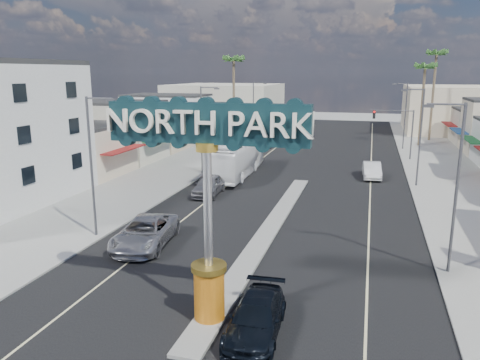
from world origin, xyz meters
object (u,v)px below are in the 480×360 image
Objects in this scene: suv_right at (256,318)px; streetlight_l_far at (254,109)px; streetlight_l_near at (93,160)px; streetlight_r_near at (454,181)px; streetlight_r_mid at (419,132)px; traffic_signal_left at (249,120)px; car_parked_left at (209,185)px; streetlight_r_far at (404,112)px; palm_right_far at (436,58)px; palm_right_mid at (425,71)px; palm_left_far at (234,64)px; traffic_signal_right at (397,124)px; streetlight_l_mid at (203,125)px; suv_left at (145,232)px; gateway_sign at (207,188)px; city_bus at (237,158)px; car_parked_right at (372,170)px.

streetlight_l_far is at bearing 101.27° from suv_right.
streetlight_l_far is at bearing 90.00° from streetlight_l_near.
streetlight_r_near and streetlight_r_mid have the same top height.
traffic_signal_left is 1.18× the size of car_parked_left.
palm_right_far reaches higher than streetlight_r_far.
streetlight_l_far is 20.87m from streetlight_r_far.
palm_right_far reaches higher than streetlight_r_near.
palm_right_mid is at bearing 9.69° from streetlight_l_far.
palm_left_far is 26.70m from palm_right_mid.
palm_left_far is at bearing -156.80° from palm_right_far.
traffic_signal_right is 0.50× the size of palm_right_mid.
streetlight_r_near is at bearing -90.00° from streetlight_r_far.
streetlight_l_mid is 1.00× the size of streetlight_l_far.
palm_right_mid reaches higher than traffic_signal_left.
streetlight_l_far is 1.44× the size of suv_left.
palm_left_far is 30.57m from car_parked_left.
traffic_signal_right is 14.07m from streetlight_r_mid.
streetlight_l_far reaches higher than suv_left.
palm_left_far is at bearing 105.15° from gateway_sign.
palm_left_far is (-23.43, 40.00, 6.43)m from streetlight_r_near.
streetlight_r_mid is 26.71m from palm_right_mid.
traffic_signal_right is 0.47× the size of city_bus.
traffic_signal_right is at bearing 73.06° from car_parked_right.
palm_right_far reaches higher than car_parked_right.
palm_left_far reaches higher than traffic_signal_right.
streetlight_r_far is (20.87, 22.00, 0.00)m from streetlight_l_mid.
streetlight_r_far is at bearing 90.00° from streetlight_r_near.
streetlight_r_far is at bearing 81.14° from traffic_signal_right.
palm_right_far is (2.00, 6.00, 1.78)m from palm_right_mid.
palm_left_far is 28.24m from car_parked_right.
streetlight_r_near is 0.74× the size of palm_right_mid.
streetlight_r_mid is at bearing -84.90° from traffic_signal_right.
palm_right_far is 62.91m from suv_right.
gateway_sign is 0.71× the size of city_bus.
traffic_signal_left is at bearing 102.22° from suv_right.
streetlight_l_mid reaches higher than suv_left.
streetlight_l_far is at bearing 133.48° from streetlight_r_mid.
streetlight_r_far is at bearing 50.28° from city_bus.
palm_left_far is at bearing 98.54° from car_parked_left.
suv_right is (-12.84, -60.47, -11.65)m from palm_right_far.
traffic_signal_left is 0.67× the size of streetlight_r_far.
suv_left is 20.87m from city_bus.
streetlight_l_far is 1.78× the size of suv_right.
suv_right is at bearing -11.80° from gateway_sign.
traffic_signal_right is (9.18, 42.02, -1.65)m from gateway_sign.
gateway_sign is 1.02× the size of streetlight_r_near.
streetlight_l_mid is at bearing -144.50° from traffic_signal_right.
streetlight_r_near is at bearing -43.79° from streetlight_l_mid.
suv_left is 0.49× the size of city_bus.
traffic_signal_right is 0.43× the size of palm_right_far.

